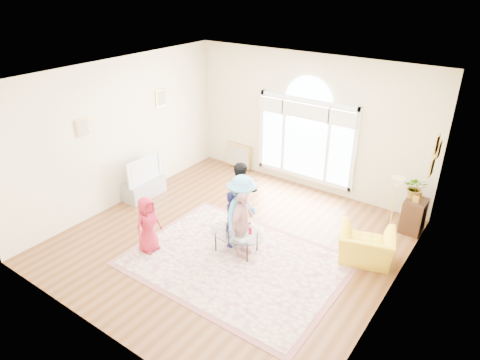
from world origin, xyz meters
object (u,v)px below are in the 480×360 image
Objects in this scene: area_rug at (236,262)px; coffee_table at (236,234)px; tv_console at (144,188)px; armchair at (366,246)px; television at (142,168)px.

area_rug is 0.52m from coffee_table.
area_rug is 3.20× the size of coffee_table.
tv_console is 5.15m from armchair.
armchair is (5.11, 0.61, -0.42)m from television.
coffee_table reaches higher than tv_console.
area_rug is 3.41m from television.
coffee_table is at bearing -9.94° from tv_console.
area_rug is at bearing 19.41° from armchair.
area_rug is 3.79× the size of armchair.
armchair is at bearing 6.78° from television.
tv_console is 1.05× the size of armchair.
television reaches higher than tv_console.
tv_console is 0.94× the size of television.
coffee_table is at bearing 123.32° from area_rug.
armchair is at bearing 37.32° from area_rug.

